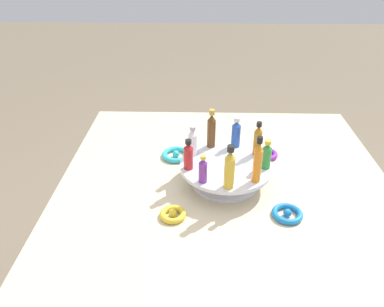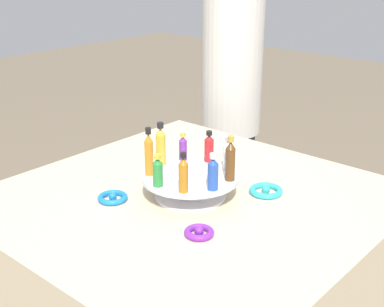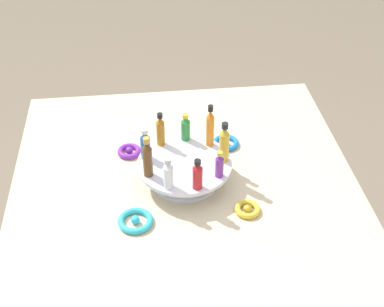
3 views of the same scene
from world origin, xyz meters
The scene contains 15 objects.
party_table centered at (0.00, 0.00, 0.39)m, with size 1.04×1.04×0.78m.
display_stand centered at (0.00, 0.00, 0.83)m, with size 0.28×0.28×0.07m.
bottle_blue centered at (-0.11, 0.04, 0.90)m, with size 0.03×0.03×0.10m.
bottle_brown centered at (-0.11, -0.04, 0.91)m, with size 0.03×0.03×0.13m.
bottle_clear centered at (-0.05, -0.10, 0.90)m, with size 0.03×0.03×0.10m.
bottle_red centered at (0.03, -0.11, 0.90)m, with size 0.03×0.03×0.10m.
bottle_purple centered at (0.09, -0.07, 0.89)m, with size 0.02×0.02×0.09m.
bottle_gold centered at (0.12, 0.00, 0.91)m, with size 0.03×0.03×0.13m.
bottle_orange centered at (0.09, 0.08, 0.92)m, with size 0.02×0.02×0.14m.
bottle_green centered at (0.02, 0.12, 0.90)m, with size 0.03×0.03×0.09m.
bottle_amber centered at (-0.06, 0.10, 0.90)m, with size 0.03×0.03×0.11m.
ribbon_bow_blue centered at (0.15, 0.16, 0.79)m, with size 0.09×0.09×0.02m.
ribbon_bow_purple centered at (-0.16, 0.15, 0.79)m, with size 0.08×0.08×0.02m.
ribbon_bow_teal centered at (-0.15, -0.16, 0.79)m, with size 0.10×0.10×0.02m.
ribbon_bow_gold centered at (0.16, -0.15, 0.79)m, with size 0.07×0.07×0.02m.
Camera 3 is at (-0.11, -1.22, 1.85)m, focal length 50.00 mm.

